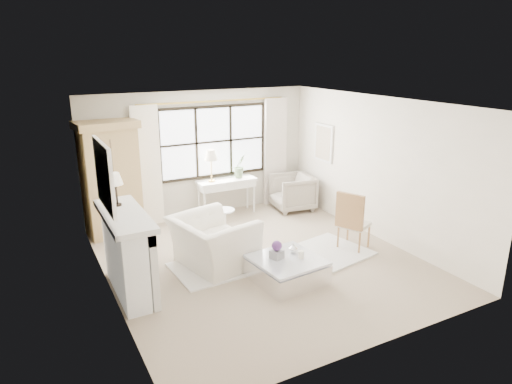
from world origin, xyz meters
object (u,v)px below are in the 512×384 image
(armoire, at_px, (111,178))
(coffee_table, at_px, (287,270))
(console_table, at_px, (227,197))
(club_armchair, at_px, (213,242))

(armoire, relative_size, coffee_table, 2.06)
(console_table, bearing_deg, coffee_table, -97.53)
(armoire, bearing_deg, coffee_table, -65.19)
(club_armchair, relative_size, coffee_table, 1.19)
(armoire, distance_m, club_armchair, 2.62)
(coffee_table, bearing_deg, club_armchair, 122.81)
(club_armchair, bearing_deg, console_table, -41.83)
(club_armchair, bearing_deg, coffee_table, -154.01)
(armoire, height_order, club_armchair, armoire)
(club_armchair, distance_m, coffee_table, 1.34)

